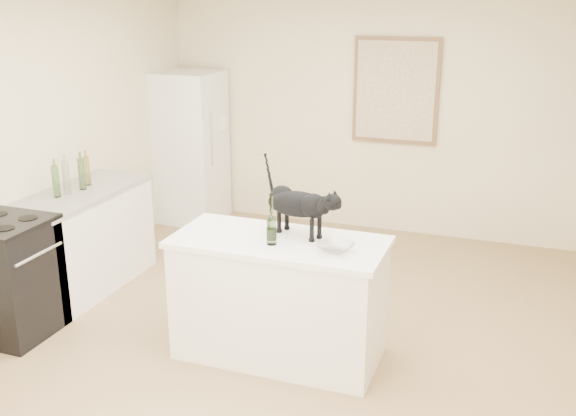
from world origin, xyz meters
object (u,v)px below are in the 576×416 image
at_px(stove, 9,279).
at_px(fridge, 190,147).
at_px(glass_bowl, 336,248).
at_px(black_cat, 298,207).
at_px(wine_bottle, 271,222).

height_order(stove, fridge, fridge).
relative_size(fridge, glass_bowl, 7.31).
xyz_separation_m(stove, black_cat, (2.15, 0.53, 0.65)).
bearing_deg(fridge, stove, -90.00).
bearing_deg(black_cat, fridge, 150.73).
relative_size(fridge, black_cat, 2.91).
height_order(stove, glass_bowl, glass_bowl).
xyz_separation_m(black_cat, glass_bowl, (0.34, -0.22, -0.18)).
bearing_deg(fridge, glass_bowl, -46.67).
xyz_separation_m(stove, wine_bottle, (2.04, 0.30, 0.61)).
height_order(black_cat, wine_bottle, black_cat).
bearing_deg(stove, black_cat, 13.88).
bearing_deg(stove, fridge, 90.00).
relative_size(stove, wine_bottle, 2.85).
distance_m(black_cat, glass_bowl, 0.44).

